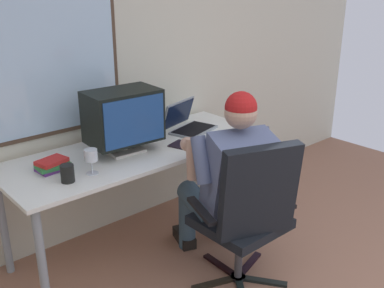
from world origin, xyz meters
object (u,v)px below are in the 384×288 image
Objects in this scene: laptop at (187,122)px; cd_case at (181,145)px; desk_speaker at (154,124)px; desk at (139,158)px; wine_glass at (91,157)px; coffee_mug at (67,173)px; office_chair at (249,211)px; person_seated at (229,180)px; crt_monitor at (123,117)px; book_stack at (52,165)px.

cd_case is (-0.25, -0.23, -0.05)m from laptop.
desk is at bearing -150.63° from desk_speaker.
coffee_mug is (-0.16, -0.01, -0.06)m from wine_glass.
desk is 1.85× the size of office_chair.
coffee_mug is (-0.61, -0.18, 0.13)m from desk.
cd_case is at bearing 91.51° from person_seated.
cd_case is (0.70, 0.02, -0.10)m from wine_glass.
office_chair is at bearing -40.44° from coffee_mug.
person_seated is 0.79m from crt_monitor.
person_seated reaches higher than laptop.
wine_glass is 0.26m from book_stack.
office_chair reaches higher than desk_speaker.
crt_monitor is 0.54m from book_stack.
wine_glass reaches higher than book_stack.
crt_monitor is at bearing 121.58° from person_seated.
laptop is at bearing 13.22° from coffee_mug.
wine_glass is (-0.71, 0.43, 0.21)m from person_seated.
desk is 0.34m from crt_monitor.
person_seated is 1.08m from book_stack.
laptop is at bearing 7.81° from crt_monitor.
desk is 9.55× the size of book_stack.
office_chair is 0.81× the size of person_seated.
office_chair is 5.15× the size of book_stack.
desk_speaker reaches higher than wine_glass.
book_stack is at bearing 88.60° from coffee_mug.
desk_speaker is at bearing 92.97° from person_seated.
desk is at bearing 1.44° from crt_monitor.
book_stack is at bearing 131.70° from office_chair.
cd_case is at bearing -84.60° from desk_speaker.
book_stack is (-0.83, -0.10, -0.06)m from desk_speaker.
desk_speaker reaches higher than book_stack.
wine_glass is at bearing -159.35° from desk.
book_stack is at bearing 128.00° from wine_glass.
wine_glass is 0.71m from cd_case.
person_seated is at bearing -88.49° from cd_case.
person_seated reaches higher than cd_case.
person_seated is at bearing -26.05° from coffee_mug.
wine_glass is at bearing -153.79° from crt_monitor.
book_stack is (-0.49, 0.03, -0.21)m from crt_monitor.
crt_monitor is 0.64m from laptop.
crt_monitor is (-0.11, -0.00, 0.32)m from desk.
desk_speaker is (0.33, 0.13, -0.15)m from crt_monitor.
book_stack is 1.12× the size of cd_case.
person_seated is at bearing -66.85° from desk.
office_chair is 1.07m from coffee_mug.
cd_case is 0.86m from coffee_mug.
laptop is 2.72× the size of wine_glass.
book_stack reaches higher than desk.
laptop is (0.24, 0.69, 0.16)m from person_seated.
person_seated is 12.07× the size of coffee_mug.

